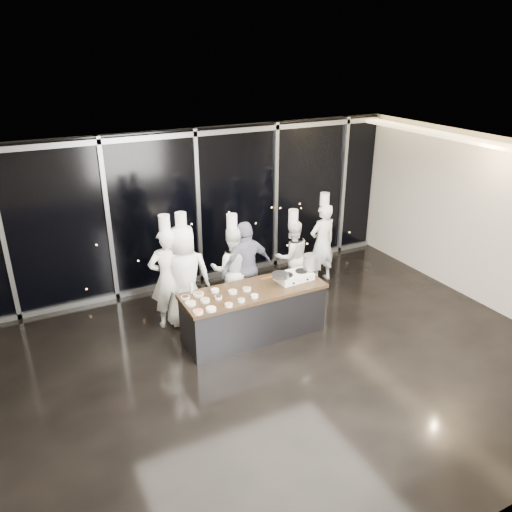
{
  "coord_description": "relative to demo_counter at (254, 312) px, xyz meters",
  "views": [
    {
      "loc": [
        -3.35,
        -5.76,
        4.71
      ],
      "look_at": [
        0.2,
        1.2,
        1.35
      ],
      "focal_mm": 35.0,
      "sensor_mm": 36.0,
      "label": 1
    }
  ],
  "objects": [
    {
      "name": "stove",
      "position": [
        0.8,
        0.01,
        0.51
      ],
      "size": [
        0.65,
        0.43,
        0.14
      ],
      "rotation": [
        0.0,
        0.0,
        0.06
      ],
      "color": "white",
      "rests_on": "demo_counter"
    },
    {
      "name": "room_shell",
      "position": [
        0.18,
        -0.9,
        1.79
      ],
      "size": [
        9.02,
        7.02,
        3.21
      ],
      "color": "beige",
      "rests_on": "ground"
    },
    {
      "name": "squeeze_bottle",
      "position": [
        -0.97,
        0.34,
        0.55
      ],
      "size": [
        0.06,
        0.06,
        0.22
      ],
      "color": "silver",
      "rests_on": "demo_counter"
    },
    {
      "name": "prep_bowls",
      "position": [
        -0.74,
        -0.07,
        0.47
      ],
      "size": [
        1.16,
        0.71,
        0.05
      ],
      "color": "white",
      "rests_on": "demo_counter"
    },
    {
      "name": "chef_left",
      "position": [
        -0.89,
        0.94,
        0.49
      ],
      "size": [
        1.04,
        0.81,
        2.1
      ],
      "rotation": [
        0.0,
        0.0,
        2.89
      ],
      "color": "white",
      "rests_on": "ground"
    },
    {
      "name": "chef_center",
      "position": [
        0.07,
        0.98,
        0.4
      ],
      "size": [
        1.01,
        0.91,
        1.92
      ],
      "rotation": [
        0.0,
        0.0,
        2.74
      ],
      "color": "white",
      "rests_on": "ground"
    },
    {
      "name": "demo_counter",
      "position": [
        0.0,
        0.0,
        0.0
      ],
      "size": [
        2.46,
        0.86,
        0.9
      ],
      "color": "#333338",
      "rests_on": "ground"
    },
    {
      "name": "chef_side",
      "position": [
        2.28,
        1.33,
        0.42
      ],
      "size": [
        0.65,
        0.46,
        1.93
      ],
      "rotation": [
        0.0,
        0.0,
        3.23
      ],
      "color": "white",
      "rests_on": "ground"
    },
    {
      "name": "frying_pan",
      "position": [
        0.49,
        -0.03,
        0.61
      ],
      "size": [
        0.53,
        0.32,
        0.05
      ],
      "rotation": [
        0.0,
        0.0,
        0.06
      ],
      "color": "slate",
      "rests_on": "stove"
    },
    {
      "name": "stock_pot",
      "position": [
        1.13,
        0.01,
        0.72
      ],
      "size": [
        0.27,
        0.27,
        0.26
      ],
      "primitive_type": "cylinder",
      "rotation": [
        0.0,
        0.0,
        0.06
      ],
      "color": "#B9BABC",
      "rests_on": "stove"
    },
    {
      "name": "window_wall",
      "position": [
        0.0,
        2.53,
        1.14
      ],
      "size": [
        8.9,
        0.11,
        3.2
      ],
      "color": "black",
      "rests_on": "ground"
    },
    {
      "name": "chef_right",
      "position": [
        1.47,
        1.19,
        0.31
      ],
      "size": [
        0.77,
        0.62,
        1.74
      ],
      "rotation": [
        0.0,
        0.0,
        3.08
      ],
      "color": "white",
      "rests_on": "ground"
    },
    {
      "name": "guest",
      "position": [
        0.28,
        0.85,
        0.44
      ],
      "size": [
        1.09,
        0.55,
        1.78
      ],
      "rotation": [
        0.0,
        0.0,
        3.26
      ],
      "color": "#16163E",
      "rests_on": "ground"
    },
    {
      "name": "ground",
      "position": [
        0.0,
        -0.9,
        -0.45
      ],
      "size": [
        9.0,
        9.0,
        0.0
      ],
      "primitive_type": "plane",
      "color": "black",
      "rests_on": "ground"
    },
    {
      "name": "chef_far_left",
      "position": [
        -1.15,
        1.01,
        0.49
      ],
      "size": [
        0.71,
        0.5,
        2.08
      ],
      "rotation": [
        0.0,
        0.0,
        3.05
      ],
      "color": "white",
      "rests_on": "ground"
    }
  ]
}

